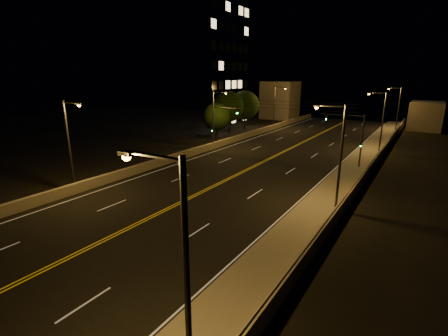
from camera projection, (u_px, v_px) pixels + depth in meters
The scene contains 24 objects.
ground at pixel (4, 290), 16.66m from camera, with size 160.00×160.00×0.00m, color black.
road at pixel (218, 184), 32.93m from camera, with size 18.00×120.00×0.02m, color black.
sidewalk at pixel (325, 204), 27.34m from camera, with size 3.60×120.00×0.30m, color gray.
curb at pixel (303, 201), 28.32m from camera, with size 0.14×120.00×0.15m, color gray.
parapet_wall at pixel (346, 201), 26.31m from camera, with size 0.30×120.00×1.00m, color gray.
jersey_barrier at pixel (148, 166), 37.86m from camera, with size 0.45×120.00×0.96m, color gray.
distant_building_right at pixel (426, 116), 66.69m from camera, with size 6.00×10.00×5.56m, color gray.
distant_building_left at pixel (280, 100), 83.41m from camera, with size 8.00×8.00×9.35m, color gray.
parapet_rail at pixel (346, 195), 26.17m from camera, with size 0.06×0.06×120.00m, color black.
lane_markings at pixel (217, 184), 32.87m from camera, with size 17.32×116.00×0.00m.
streetlight_0 at pixel (179, 270), 9.74m from camera, with size 2.55×0.28×8.53m.
streetlight_1 at pixel (337, 151), 25.31m from camera, with size 2.55×0.28×8.53m.
streetlight_2 at pixel (381, 118), 45.11m from camera, with size 2.55×0.28×8.53m.
streetlight_3 at pixel (397, 106), 63.78m from camera, with size 2.55×0.28×8.53m.
streetlight_4 at pixel (70, 141), 29.23m from camera, with size 2.55×0.28×8.53m.
streetlight_5 at pixel (215, 115), 48.34m from camera, with size 2.55×0.28×8.53m.
streetlight_6 at pixel (276, 105), 66.58m from camera, with size 2.55×0.28×8.53m.
traffic_signal_right at pixel (354, 135), 37.67m from camera, with size 5.11×0.31×6.42m.
traffic_signal_left at pixel (218, 123), 47.37m from camera, with size 5.11×0.31×6.42m.
overhead_wires at pixel (261, 104), 38.64m from camera, with size 22.00×0.03×0.83m.
building_tower at pixel (183, 58), 69.38m from camera, with size 24.00×15.00×29.70m.
tree_0 at pixel (217, 117), 54.92m from camera, with size 4.64×4.64×6.29m.
tree_1 at pixel (228, 107), 62.05m from camera, with size 5.84×5.84×7.92m.
tree_2 at pixel (245, 105), 65.28m from camera, with size 5.80×5.80×7.86m.
Camera 1 is at (17.21, -6.07, 10.56)m, focal length 26.00 mm.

